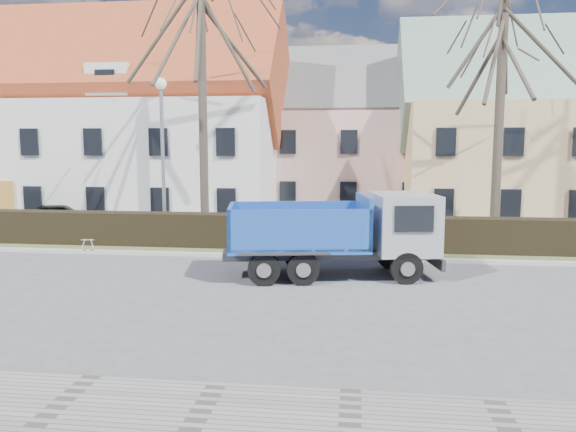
# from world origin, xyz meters

# --- Properties ---
(ground) EXTENTS (120.00, 120.00, 0.00)m
(ground) POSITION_xyz_m (0.00, 0.00, 0.00)
(ground) COLOR #515054
(curb_far) EXTENTS (80.00, 0.30, 0.12)m
(curb_far) POSITION_xyz_m (0.00, 4.60, 0.06)
(curb_far) COLOR #AAA499
(curb_far) RESTS_ON ground
(grass_strip) EXTENTS (80.00, 3.00, 0.10)m
(grass_strip) POSITION_xyz_m (0.00, 6.20, 0.05)
(grass_strip) COLOR #4B5731
(grass_strip) RESTS_ON ground
(hedge) EXTENTS (60.00, 0.90, 1.30)m
(hedge) POSITION_xyz_m (0.00, 6.00, 0.65)
(hedge) COLOR black
(hedge) RESTS_ON ground
(building_white) EXTENTS (26.80, 10.80, 9.50)m
(building_white) POSITION_xyz_m (-13.00, 16.00, 4.75)
(building_white) COLOR silver
(building_white) RESTS_ON ground
(building_pink) EXTENTS (10.80, 8.80, 8.00)m
(building_pink) POSITION_xyz_m (4.00, 20.00, 4.00)
(building_pink) COLOR #CA9B8F
(building_pink) RESTS_ON ground
(building_yellow) EXTENTS (18.80, 10.80, 8.50)m
(building_yellow) POSITION_xyz_m (16.00, 17.00, 4.25)
(building_yellow) COLOR tan
(building_yellow) RESTS_ON ground
(tree_1) EXTENTS (9.20, 9.20, 12.65)m
(tree_1) POSITION_xyz_m (-2.00, 8.50, 6.33)
(tree_1) COLOR #3B3228
(tree_1) RESTS_ON ground
(tree_2) EXTENTS (8.00, 8.00, 11.00)m
(tree_2) POSITION_xyz_m (10.00, 8.50, 5.50)
(tree_2) COLOR #3B3228
(tree_2) RESTS_ON ground
(dump_truck) EXTENTS (6.89, 3.52, 2.63)m
(dump_truck) POSITION_xyz_m (3.56, 2.04, 1.31)
(dump_truck) COLOR navy
(dump_truck) RESTS_ON ground
(streetlight) EXTENTS (0.52, 0.52, 6.69)m
(streetlight) POSITION_xyz_m (-3.26, 7.00, 3.34)
(streetlight) COLOR gray
(streetlight) RESTS_ON ground
(cart_frame) EXTENTS (0.69, 0.43, 0.60)m
(cart_frame) POSITION_xyz_m (-5.53, 4.49, 0.30)
(cart_frame) COLOR silver
(cart_frame) RESTS_ON ground
(parked_car_a) EXTENTS (3.75, 2.56, 1.19)m
(parked_car_a) POSITION_xyz_m (-9.62, 10.30, 0.59)
(parked_car_a) COLOR black
(parked_car_a) RESTS_ON ground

